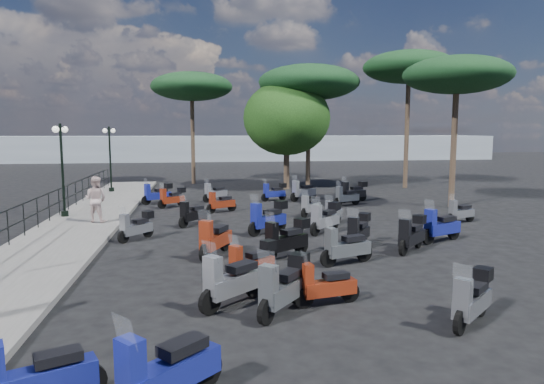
{
  "coord_description": "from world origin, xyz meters",
  "views": [
    {
      "loc": [
        -1.91,
        -16.22,
        3.64
      ],
      "look_at": [
        0.9,
        2.86,
        1.2
      ],
      "focal_mm": 32.0,
      "sensor_mm": 36.0,
      "label": 1
    }
  ],
  "objects": [
    {
      "name": "broadleaf_tree",
      "position": [
        3.42,
        13.71,
        4.41
      ],
      "size": [
        5.4,
        5.4,
        6.71
      ],
      "color": "#38281E",
      "rests_on": "ground"
    },
    {
      "name": "scooter_11",
      "position": [
        -1.21,
        8.78,
        0.43
      ],
      "size": [
        1.34,
        1.0,
        1.25
      ],
      "rotation": [
        0.0,
        0.0,
        2.18
      ],
      "color": "black",
      "rests_on": "ground"
    },
    {
      "name": "scooter_22",
      "position": [
        3.34,
        8.35,
        0.48
      ],
      "size": [
        1.56,
        1.01,
        1.39
      ],
      "rotation": [
        0.0,
        0.0,
        2.09
      ],
      "color": "black",
      "rests_on": "ground"
    },
    {
      "name": "scooter_26",
      "position": [
        8.25,
        1.45,
        0.41
      ],
      "size": [
        1.44,
        0.71,
        1.19
      ],
      "rotation": [
        0.0,
        0.0,
        1.92
      ],
      "color": "black",
      "rests_on": "ground"
    },
    {
      "name": "scooter_15",
      "position": [
        3.17,
        1.86,
        0.43
      ],
      "size": [
        1.0,
        1.31,
        1.23
      ],
      "rotation": [
        0.0,
        0.0,
        2.52
      ],
      "color": "black",
      "rests_on": "ground"
    },
    {
      "name": "lamp_post_1",
      "position": [
        -7.49,
        4.46,
        2.31
      ],
      "size": [
        0.38,
        1.11,
        3.78
      ],
      "rotation": [
        0.0,
        0.0,
        -0.14
      ],
      "color": "black",
      "rests_on": "sidewalk"
    },
    {
      "name": "pine_1",
      "position": [
        11.05,
        13.12,
        7.55
      ],
      "size": [
        5.73,
        5.73,
        8.59
      ],
      "color": "#38281E",
      "rests_on": "ground"
    },
    {
      "name": "scooter_5",
      "position": [
        -4.08,
        8.38,
        0.5
      ],
      "size": [
        1.5,
        1.01,
        1.33
      ],
      "rotation": [
        0.0,
        0.0,
        2.1
      ],
      "color": "black",
      "rests_on": "ground"
    },
    {
      "name": "sidewalk",
      "position": [
        -6.5,
        3.0,
        0.07
      ],
      "size": [
        3.0,
        30.0,
        0.15
      ],
      "primitive_type": "cube",
      "color": "#5F5D5A",
      "rests_on": "ground"
    },
    {
      "name": "distant_hills",
      "position": [
        0.0,
        45.0,
        1.5
      ],
      "size": [
        70.0,
        8.0,
        3.0
      ],
      "primitive_type": "cube",
      "color": "gray",
      "rests_on": "ground"
    },
    {
      "name": "scooter_9",
      "position": [
        -2.27,
        2.4,
        0.44
      ],
      "size": [
        1.09,
        1.29,
        1.27
      ],
      "rotation": [
        0.0,
        0.0,
        2.46
      ],
      "color": "black",
      "rests_on": "ground"
    },
    {
      "name": "scooter_14",
      "position": [
        0.49,
        -2.8,
        0.54
      ],
      "size": [
        1.55,
        1.17,
        1.42
      ],
      "rotation": [
        0.0,
        0.0,
        2.18
      ],
      "color": "black",
      "rests_on": "ground"
    },
    {
      "name": "scooter_18",
      "position": [
        1.96,
        -3.73,
        0.47
      ],
      "size": [
        1.64,
        0.8,
        1.36
      ],
      "rotation": [
        0.0,
        0.0,
        1.92
      ],
      "color": "black",
      "rests_on": "ground"
    },
    {
      "name": "scooter_12",
      "position": [
        0.63,
        -6.7,
        0.41
      ],
      "size": [
        1.49,
        0.55,
        1.19
      ],
      "rotation": [
        0.0,
        0.0,
        1.77
      ],
      "color": "black",
      "rests_on": "ground"
    },
    {
      "name": "lamp_post_2",
      "position": [
        -7.08,
        12.77,
        2.28
      ],
      "size": [
        0.57,
        1.04,
        3.74
      ],
      "rotation": [
        0.0,
        0.0,
        -0.38
      ],
      "color": "black",
      "rests_on": "sidewalk"
    },
    {
      "name": "scooter_7",
      "position": [
        -0.73,
        -4.86,
        0.47
      ],
      "size": [
        1.34,
        1.04,
        1.24
      ],
      "rotation": [
        0.0,
        0.0,
        2.2
      ],
      "color": "black",
      "rests_on": "ground"
    },
    {
      "name": "scooter_21",
      "position": [
        2.7,
        3.83,
        0.41
      ],
      "size": [
        1.08,
        1.16,
        1.19
      ],
      "rotation": [
        0.0,
        0.0,
        2.4
      ],
      "color": "black",
      "rests_on": "ground"
    },
    {
      "name": "pine_2",
      "position": [
        -2.43,
        17.73,
        6.6
      ],
      "size": [
        5.55,
        5.55,
        7.6
      ],
      "color": "#38281E",
      "rests_on": "ground"
    },
    {
      "name": "scooter_28",
      "position": [
        5.84,
        7.59,
        0.51
      ],
      "size": [
        1.63,
        0.86,
        1.36
      ],
      "rotation": [
        0.0,
        0.0,
        1.95
      ],
      "color": "black",
      "rests_on": "ground"
    },
    {
      "name": "scooter_19",
      "position": [
        2.94,
        -1.91,
        0.5
      ],
      "size": [
        1.12,
        1.44,
        1.34
      ],
      "rotation": [
        0.0,
        0.0,
        2.52
      ],
      "color": "black",
      "rests_on": "ground"
    },
    {
      "name": "scooter_16",
      "position": [
        1.86,
        8.58,
        0.45
      ],
      "size": [
        1.42,
        0.77,
        1.19
      ],
      "rotation": [
        0.0,
        0.0,
        1.96
      ],
      "color": "black",
      "rests_on": "ground"
    },
    {
      "name": "scooter_6",
      "position": [
        -2.41,
        -10.13,
        0.51
      ],
      "size": [
        1.44,
        1.34,
        1.48
      ],
      "rotation": [
        0.0,
        0.0,
        2.31
      ],
      "color": "black",
      "rests_on": "ground"
    },
    {
      "name": "scooter_8",
      "position": [
        0.42,
        0.56,
        0.55
      ],
      "size": [
        1.57,
        1.28,
        1.47
      ],
      "rotation": [
        0.0,
        0.0,
        2.23
      ],
      "color": "black",
      "rests_on": "ground"
    },
    {
      "name": "scooter_3",
      "position": [
        -4.09,
        0.18,
        0.45
      ],
      "size": [
        1.1,
        1.24,
        1.2
      ],
      "rotation": [
        0.0,
        0.0,
        2.44
      ],
      "color": "black",
      "rests_on": "ground"
    },
    {
      "name": "scooter_17",
      "position": [
        3.09,
        -8.09,
        0.49
      ],
      "size": [
        1.33,
        1.2,
        1.3
      ],
      "rotation": [
        0.0,
        0.0,
        2.29
      ],
      "color": "black",
      "rests_on": "ground"
    },
    {
      "name": "scooter_4",
      "position": [
        -3.29,
        7.1,
        0.46
      ],
      "size": [
        1.3,
        1.02,
        1.21
      ],
      "rotation": [
        0.0,
        0.0,
        2.2
      ],
      "color": "black",
      "rests_on": "ground"
    },
    {
      "name": "scooter_27",
      "position": [
        5.09,
        6.39,
        0.43
      ],
      "size": [
        1.49,
        0.79,
        1.25
      ],
      "rotation": [
        0.0,
        0.0,
        1.97
      ],
      "color": "black",
      "rests_on": "ground"
    },
    {
      "name": "scooter_0",
      "position": [
        -4.05,
        -9.92,
        0.45
      ],
      "size": [
        1.54,
        0.85,
        1.31
      ],
      "rotation": [
        0.0,
        0.0,
        1.99
      ],
      "color": "black",
      "rests_on": "ground"
    },
    {
      "name": "scooter_2",
      "position": [
        -1.56,
        -2.35,
        0.51
      ],
      "size": [
        1.03,
        1.68,
        1.47
      ],
      "rotation": [
        0.0,
        0.0,
        2.65
      ],
      "color": "black",
      "rests_on": "ground"
    },
    {
      "name": "scooter_13",
      "position": [
        -0.32,
        -7.01,
        0.54
      ],
      "size": [
        1.28,
        1.5,
        1.44
      ],
      "rotation": [
        0.0,
        0.0,
        2.46
      ],
      "color": "black",
      "rests_on": "ground"
    },
    {
      "name": "pine_3",
      "position": [
        9.97,
        5.31,
        6.19
      ],
      "size": [
        4.99,
        4.99,
        7.09
      ],
      "color": "#38281E",
      "rests_on": "ground"
    },
    {
      "name": "scooter_25",
      "position": [
        5.84,
        -1.57,
        0.5
      ],
      "size": [
        1.7,
        0.95,
        1.45
      ],
      "rotation": [
        0.0,
        0.0,
        2.0
      ],
      "color": "black",
      "rests_on": "ground"
    },
    {
      "name": "pine_0",
      "position": [
        4.88,
        14.07,
        6.63
      ],
      "size": [
        6.36,
        6.36,
        7.76
      ],
      "color": "#38281E",
      "rests_on": "ground"
    },
    {
      "name": "scooter_24",
      "position": [
        4.36,
        -2.64,
        0.52
      ],
      "size": [
        1.34,
        1.33,
        1.37
      ],
      "rotation": [
        0.0,
        0.0,
        2.35
      ],
      "color": "black",
      "rests_on": "ground"
    },
    {
      "name": "ground",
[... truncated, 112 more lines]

